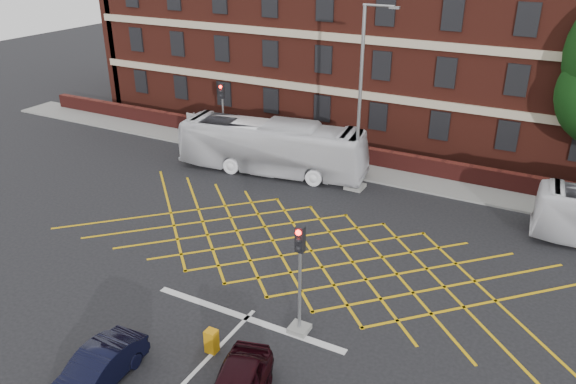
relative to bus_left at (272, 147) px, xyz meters
The scene contains 13 objects.
ground 11.22m from the bus_left, 56.47° to the right, with size 120.00×120.00×0.00m, color black.
victorian_building 15.56m from the bus_left, 63.38° to the left, with size 51.00×12.17×20.40m.
boundary_wall 7.26m from the bus_left, 31.34° to the left, with size 56.00×0.50×1.10m, color #4A1713.
far_pavement 6.89m from the bus_left, 24.04° to the left, with size 60.00×3.00×0.12m, color slate.
box_junction_hatching 9.63m from the bus_left, 49.80° to the right, with size 11.50×0.12×0.02m, color #CC990C.
stop_line 14.25m from the bus_left, 64.32° to the right, with size 8.00×0.30×0.02m, color silver.
bus_left is the anchor object (origin of this frame).
car_navy 18.28m from the bus_left, 78.02° to the right, with size 1.29×3.71×1.22m, color black.
traffic_light_near 14.94m from the bus_left, 56.72° to the right, with size 0.70×0.70×4.27m.
traffic_light_far 5.36m from the bus_left, 156.09° to the left, with size 0.70×0.70×4.27m.
street_lamp 5.70m from the bus_left, ahead, with size 2.25×1.00×9.91m.
direction_signs 7.19m from the bus_left, 166.13° to the left, with size 1.10×0.16×2.20m.
utility_cabinet 16.08m from the bus_left, 67.84° to the right, with size 0.40×0.36×0.87m, color #C6820B.
Camera 1 is at (9.35, -17.74, 13.07)m, focal length 35.00 mm.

